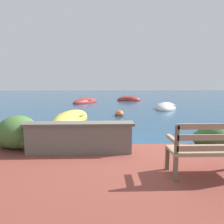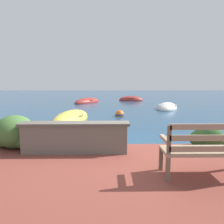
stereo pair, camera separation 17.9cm
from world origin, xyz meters
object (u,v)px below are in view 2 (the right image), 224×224
(rowboat_nearest, at_px, (71,120))
(mooring_buoy, at_px, (120,114))
(park_bench, at_px, (204,148))
(rowboat_outer, at_px, (131,100))
(rowboat_mid, at_px, (167,108))
(rowboat_far, at_px, (87,102))

(rowboat_nearest, bearing_deg, mooring_buoy, -46.33)
(park_bench, relative_size, mooring_buoy, 2.56)
(rowboat_outer, bearing_deg, mooring_buoy, 89.07)
(rowboat_mid, xyz_separation_m, rowboat_far, (-5.79, 4.28, -0.00))
(rowboat_outer, relative_size, mooring_buoy, 4.73)
(rowboat_mid, height_order, rowboat_outer, rowboat_outer)
(park_bench, bearing_deg, rowboat_mid, 75.43)
(rowboat_mid, distance_m, rowboat_outer, 6.43)
(mooring_buoy, bearing_deg, rowboat_far, 109.40)
(rowboat_mid, relative_size, mooring_buoy, 5.51)
(park_bench, xyz_separation_m, rowboat_nearest, (-3.28, 5.91, -0.63))
(rowboat_nearest, height_order, rowboat_outer, rowboat_nearest)
(park_bench, distance_m, rowboat_mid, 10.38)
(rowboat_outer, xyz_separation_m, mooring_buoy, (-1.57, -8.93, 0.01))
(park_bench, relative_size, rowboat_mid, 0.46)
(rowboat_mid, xyz_separation_m, rowboat_outer, (-1.75, 6.19, 0.00))
(mooring_buoy, bearing_deg, rowboat_mid, 39.49)
(rowboat_far, height_order, rowboat_outer, rowboat_outer)
(rowboat_far, distance_m, mooring_buoy, 7.44)
(park_bench, height_order, rowboat_outer, park_bench)
(park_bench, height_order, rowboat_nearest, park_bench)
(rowboat_mid, xyz_separation_m, mooring_buoy, (-3.32, -2.74, 0.01))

